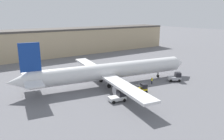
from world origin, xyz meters
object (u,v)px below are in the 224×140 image
object	(u,v)px
ground_crew_worker	(152,80)
pushback_tug	(175,77)
belt_loader_truck	(142,89)
airplane	(108,71)
baggage_tug	(118,97)

from	to	relation	value
ground_crew_worker	pushback_tug	bearing A→B (deg)	1.37
belt_loader_truck	pushback_tug	bearing A→B (deg)	22.09
airplane	baggage_tug	world-z (taller)	airplane
pushback_tug	baggage_tug	bearing A→B (deg)	-139.50
ground_crew_worker	baggage_tug	distance (m)	13.46
ground_crew_worker	belt_loader_truck	world-z (taller)	belt_loader_truck
ground_crew_worker	baggage_tug	world-z (taller)	baggage_tug
ground_crew_worker	belt_loader_truck	xyz separation A→B (m)	(-6.24, -3.16, 0.06)
belt_loader_truck	pushback_tug	distance (m)	12.80
baggage_tug	belt_loader_truck	bearing A→B (deg)	15.67
ground_crew_worker	baggage_tug	size ratio (longest dim) A/B	0.47
airplane	belt_loader_truck	world-z (taller)	airplane
ground_crew_worker	airplane	bearing A→B (deg)	163.51
baggage_tug	pushback_tug	distance (m)	19.49
airplane	pushback_tug	world-z (taller)	airplane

